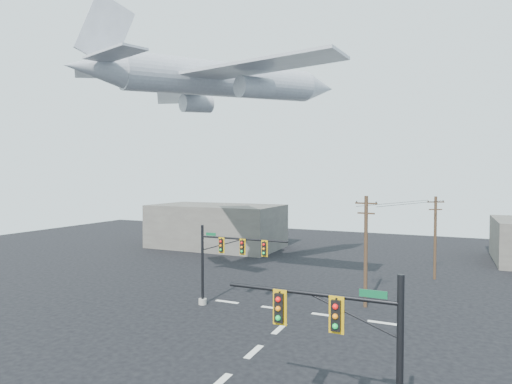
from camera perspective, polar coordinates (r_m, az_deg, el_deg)
The scene contains 9 objects.
ground at distance 22.68m, azimuth -4.88°, elevation -24.00°, with size 120.00×120.00×0.00m, color black.
lane_markings at distance 27.07m, azimuth 0.96°, elevation -19.53°, with size 14.00×21.20×0.01m.
signal_mast_near at distance 16.04m, azimuth 13.42°, elevation -21.21°, with size 6.60×0.74×6.77m.
signal_mast_far at distance 32.95m, azimuth -4.45°, elevation -9.15°, with size 7.40×0.68×6.22m.
utility_pole_a at distance 33.88m, azimuth 14.43°, elevation -7.38°, with size 1.70×0.36×8.52m.
utility_pole_b at distance 45.12m, azimuth 22.78°, elevation -5.44°, with size 1.54×0.75×8.08m.
power_lines at distance 39.06m, azimuth 19.26°, elevation -1.41°, with size 6.09×11.81×0.03m.
airliner at distance 36.95m, azimuth -4.03°, elevation 14.62°, with size 21.97×23.99×6.93m.
building_left at distance 61.10m, azimuth -5.30°, elevation -4.53°, with size 18.00×10.00×6.00m, color #605D55.
Camera 1 is at (9.95, -17.80, 9.94)m, focal length 30.00 mm.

